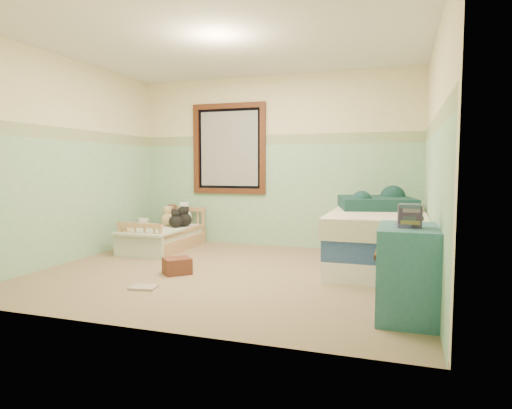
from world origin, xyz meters
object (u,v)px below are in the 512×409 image
(twin_bed_frame, at_px, (377,257))
(floor_book, at_px, (144,287))
(plush_floor_tan, at_px, (126,244))
(dresser, at_px, (408,272))
(toddler_bed_frame, at_px, (165,243))
(plush_floor_cream, at_px, (144,235))
(red_pillow, at_px, (177,266))

(twin_bed_frame, xyz_separation_m, floor_book, (-2.10, -1.73, -0.10))
(plush_floor_tan, distance_m, dresser, 3.86)
(toddler_bed_frame, relative_size, twin_bed_frame, 0.66)
(plush_floor_tan, bearing_deg, toddler_bed_frame, 59.84)
(toddler_bed_frame, xyz_separation_m, dresser, (3.28, -1.96, 0.27))
(floor_book, bearing_deg, plush_floor_tan, 120.62)
(plush_floor_cream, distance_m, dresser, 4.39)
(dresser, bearing_deg, floor_book, 178.81)
(plush_floor_tan, relative_size, dresser, 0.37)
(twin_bed_frame, relative_size, floor_book, 8.15)
(plush_floor_cream, relative_size, twin_bed_frame, 0.14)
(twin_bed_frame, xyz_separation_m, dresser, (0.32, -1.78, 0.25))
(dresser, xyz_separation_m, red_pillow, (-2.39, 0.68, -0.27))
(twin_bed_frame, bearing_deg, plush_floor_tan, -174.15)
(plush_floor_tan, bearing_deg, dresser, -22.09)
(toddler_bed_frame, distance_m, plush_floor_tan, 0.59)
(twin_bed_frame, bearing_deg, red_pillow, -151.98)
(twin_bed_frame, distance_m, red_pillow, 2.35)
(dresser, bearing_deg, plush_floor_tan, 157.91)
(twin_bed_frame, distance_m, dresser, 1.83)
(twin_bed_frame, distance_m, floor_book, 2.72)
(dresser, distance_m, floor_book, 2.44)
(dresser, bearing_deg, red_pillow, 164.14)
(toddler_bed_frame, xyz_separation_m, plush_floor_cream, (-0.51, 0.25, 0.05))
(red_pillow, distance_m, floor_book, 0.63)
(toddler_bed_frame, height_order, plush_floor_tan, plush_floor_tan)
(plush_floor_cream, bearing_deg, toddler_bed_frame, -25.98)
(twin_bed_frame, bearing_deg, floor_book, -140.46)
(plush_floor_cream, bearing_deg, floor_book, -57.55)
(toddler_bed_frame, bearing_deg, plush_floor_tan, -120.16)
(plush_floor_tan, xyz_separation_m, dresser, (3.57, -1.45, 0.22))
(plush_floor_tan, height_order, red_pillow, plush_floor_tan)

